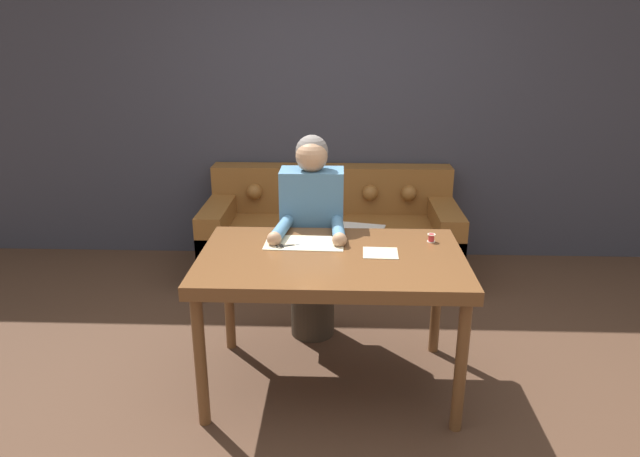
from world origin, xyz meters
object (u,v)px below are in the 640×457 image
Objects in this scene: couch at (331,237)px; scissors at (290,246)px; person at (312,240)px; thread_spool at (431,238)px; dining_table at (331,269)px.

scissors is (-0.20, -1.46, 0.48)m from couch.
thread_spool is at bearing -26.67° from person.
dining_table is 0.27m from scissors.
couch is 1.55m from scissors.
dining_table is 1.63m from couch.
person is at bearing 153.33° from thread_spool.
couch is at bearing 112.91° from thread_spool.
scissors is (-0.23, 0.12, 0.08)m from dining_table.
scissors is at bearing -102.94° from person.
thread_spool reaches higher than dining_table.
couch is 1.52× the size of person.
thread_spool is at bearing -67.09° from couch.
dining_table is at bearing -76.86° from person.
couch is at bearing 84.47° from person.
person reaches higher than couch.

